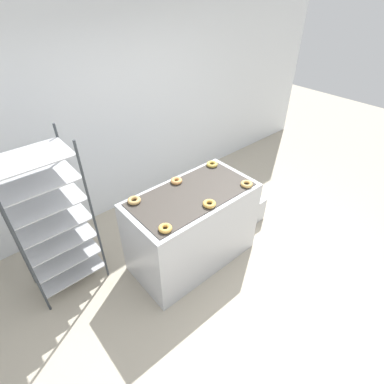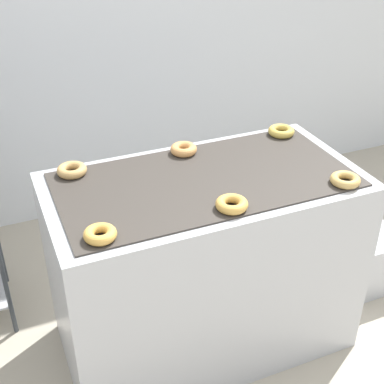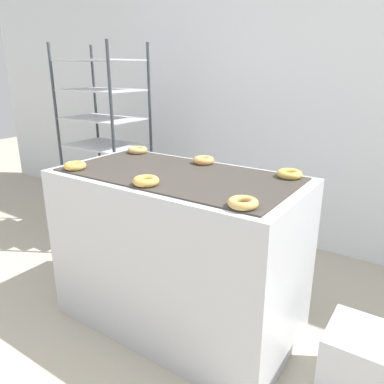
{
  "view_description": "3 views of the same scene",
  "coord_description": "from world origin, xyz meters",
  "px_view_note": "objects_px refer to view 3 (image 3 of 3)",
  "views": [
    {
      "loc": [
        -1.64,
        -1.27,
        2.82
      ],
      "look_at": [
        0.0,
        0.62,
        0.99
      ],
      "focal_mm": 28.0,
      "sensor_mm": 36.0,
      "label": 1
    },
    {
      "loc": [
        -0.85,
        -1.24,
        2.14
      ],
      "look_at": [
        0.0,
        0.77,
        0.81
      ],
      "focal_mm": 50.0,
      "sensor_mm": 36.0,
      "label": 2
    },
    {
      "loc": [
        1.19,
        -0.99,
        1.52
      ],
      "look_at": [
        0.0,
        0.77,
        0.81
      ],
      "focal_mm": 35.0,
      "sensor_mm": 36.0,
      "label": 3
    }
  ],
  "objects_px": {
    "fryer_machine": "(178,251)",
    "donut_far_right": "(289,174)",
    "donut_near_right": "(243,203)",
    "donut_near_left": "(75,166)",
    "donut_near_center": "(146,181)",
    "glaze_bin": "(362,364)",
    "donut_far_left": "(138,150)",
    "baking_rack_cart": "(105,146)",
    "donut_far_center": "(204,160)"
  },
  "relations": [
    {
      "from": "donut_near_right",
      "to": "glaze_bin",
      "type": "bearing_deg",
      "value": 30.92
    },
    {
      "from": "donut_near_left",
      "to": "donut_far_right",
      "type": "height_order",
      "value": "donut_near_left"
    },
    {
      "from": "donut_far_center",
      "to": "donut_far_right",
      "type": "xyz_separation_m",
      "value": [
        0.54,
        0.0,
        -0.0
      ]
    },
    {
      "from": "donut_far_right",
      "to": "donut_near_left",
      "type": "bearing_deg",
      "value": -154.16
    },
    {
      "from": "baking_rack_cart",
      "to": "glaze_bin",
      "type": "xyz_separation_m",
      "value": [
        2.31,
        -0.61,
        -0.7
      ]
    },
    {
      "from": "fryer_machine",
      "to": "donut_far_center",
      "type": "relative_size",
      "value": 11.01
    },
    {
      "from": "fryer_machine",
      "to": "donut_near_center",
      "type": "bearing_deg",
      "value": -90.3
    },
    {
      "from": "donut_near_center",
      "to": "donut_near_right",
      "type": "bearing_deg",
      "value": -1.26
    },
    {
      "from": "donut_near_right",
      "to": "donut_near_left",
      "type": "bearing_deg",
      "value": 179.17
    },
    {
      "from": "fryer_machine",
      "to": "glaze_bin",
      "type": "height_order",
      "value": "fryer_machine"
    },
    {
      "from": "glaze_bin",
      "to": "baking_rack_cart",
      "type": "bearing_deg",
      "value": 165.25
    },
    {
      "from": "donut_near_left",
      "to": "donut_far_left",
      "type": "xyz_separation_m",
      "value": [
        0.01,
        0.53,
        0.0
      ]
    },
    {
      "from": "glaze_bin",
      "to": "donut_far_left",
      "type": "relative_size",
      "value": 2.58
    },
    {
      "from": "donut_near_left",
      "to": "glaze_bin",
      "type": "bearing_deg",
      "value": 10.43
    },
    {
      "from": "donut_far_left",
      "to": "donut_far_right",
      "type": "height_order",
      "value": "donut_far_left"
    },
    {
      "from": "baking_rack_cart",
      "to": "donut_near_left",
      "type": "height_order",
      "value": "baking_rack_cart"
    },
    {
      "from": "fryer_machine",
      "to": "donut_far_right",
      "type": "height_order",
      "value": "donut_far_right"
    },
    {
      "from": "donut_near_right",
      "to": "donut_near_center",
      "type": "bearing_deg",
      "value": 178.74
    },
    {
      "from": "fryer_machine",
      "to": "donut_near_left",
      "type": "xyz_separation_m",
      "value": [
        -0.54,
        -0.26,
        0.5
      ]
    },
    {
      "from": "glaze_bin",
      "to": "donut_near_right",
      "type": "distance_m",
      "value": 1.01
    },
    {
      "from": "fryer_machine",
      "to": "donut_far_left",
      "type": "relative_size",
      "value": 10.55
    },
    {
      "from": "donut_near_left",
      "to": "donut_near_center",
      "type": "distance_m",
      "value": 0.54
    },
    {
      "from": "donut_near_center",
      "to": "donut_near_right",
      "type": "height_order",
      "value": "donut_near_center"
    },
    {
      "from": "donut_near_center",
      "to": "baking_rack_cart",
      "type": "bearing_deg",
      "value": 144.02
    },
    {
      "from": "donut_near_left",
      "to": "fryer_machine",
      "type": "bearing_deg",
      "value": 25.52
    },
    {
      "from": "donut_near_center",
      "to": "donut_far_right",
      "type": "distance_m",
      "value": 0.76
    },
    {
      "from": "baking_rack_cart",
      "to": "glaze_bin",
      "type": "distance_m",
      "value": 2.49
    },
    {
      "from": "donut_near_center",
      "to": "donut_far_center",
      "type": "distance_m",
      "value": 0.53
    },
    {
      "from": "baking_rack_cart",
      "to": "glaze_bin",
      "type": "height_order",
      "value": "baking_rack_cart"
    },
    {
      "from": "donut_far_left",
      "to": "donut_far_right",
      "type": "bearing_deg",
      "value": -0.13
    },
    {
      "from": "donut_near_center",
      "to": "donut_near_right",
      "type": "relative_size",
      "value": 1.01
    },
    {
      "from": "glaze_bin",
      "to": "donut_far_right",
      "type": "xyz_separation_m",
      "value": [
        -0.51,
        0.23,
        0.81
      ]
    },
    {
      "from": "donut_near_left",
      "to": "donut_near_center",
      "type": "xyz_separation_m",
      "value": [
        0.54,
        -0.0,
        0.0
      ]
    },
    {
      "from": "fryer_machine",
      "to": "glaze_bin",
      "type": "distance_m",
      "value": 1.1
    },
    {
      "from": "fryer_machine",
      "to": "donut_far_right",
      "type": "xyz_separation_m",
      "value": [
        0.55,
        0.27,
        0.5
      ]
    },
    {
      "from": "donut_near_center",
      "to": "donut_far_center",
      "type": "bearing_deg",
      "value": 89.23
    },
    {
      "from": "donut_far_left",
      "to": "glaze_bin",
      "type": "bearing_deg",
      "value": -8.37
    },
    {
      "from": "donut_near_center",
      "to": "donut_far_left",
      "type": "xyz_separation_m",
      "value": [
        -0.53,
        0.53,
        -0.0
      ]
    },
    {
      "from": "fryer_machine",
      "to": "donut_near_left",
      "type": "relative_size",
      "value": 11.31
    },
    {
      "from": "fryer_machine",
      "to": "glaze_bin",
      "type": "bearing_deg",
      "value": 2.0
    },
    {
      "from": "donut_far_right",
      "to": "baking_rack_cart",
      "type": "bearing_deg",
      "value": 168.16
    },
    {
      "from": "donut_near_center",
      "to": "donut_far_left",
      "type": "bearing_deg",
      "value": 134.91
    },
    {
      "from": "donut_near_left",
      "to": "donut_far_right",
      "type": "relative_size",
      "value": 0.93
    },
    {
      "from": "baking_rack_cart",
      "to": "glaze_bin",
      "type": "relative_size",
      "value": 4.98
    },
    {
      "from": "baking_rack_cart",
      "to": "donut_near_left",
      "type": "relative_size",
      "value": 13.76
    },
    {
      "from": "baking_rack_cart",
      "to": "donut_far_right",
      "type": "bearing_deg",
      "value": -11.84
    },
    {
      "from": "donut_far_left",
      "to": "donut_far_right",
      "type": "xyz_separation_m",
      "value": [
        1.08,
        -0.0,
        -0.0
      ]
    },
    {
      "from": "donut_far_left",
      "to": "fryer_machine",
      "type": "bearing_deg",
      "value": -27.01
    },
    {
      "from": "donut_near_center",
      "to": "donut_far_center",
      "type": "height_order",
      "value": "donut_far_center"
    },
    {
      "from": "glaze_bin",
      "to": "donut_far_left",
      "type": "height_order",
      "value": "donut_far_left"
    }
  ]
}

